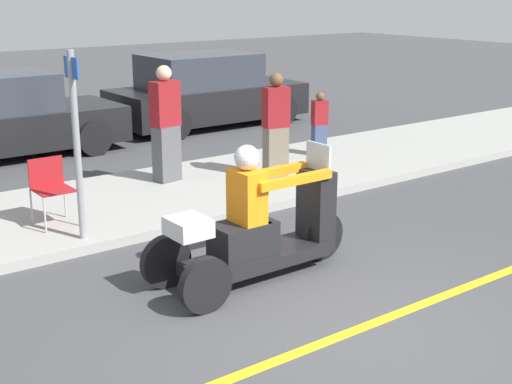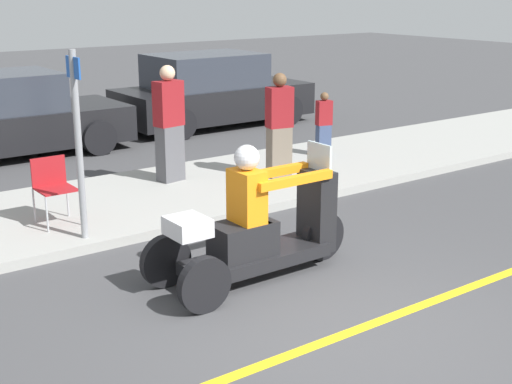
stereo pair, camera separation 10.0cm
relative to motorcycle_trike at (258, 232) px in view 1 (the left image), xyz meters
name	(u,v)px [view 1 (the left image)]	position (x,y,z in m)	size (l,w,h in m)	color
ground_plane	(356,330)	(-0.01, -1.50, -0.52)	(60.00, 60.00, 0.00)	#424244
lane_stripe	(356,330)	(-0.02, -1.50, -0.51)	(24.00, 0.12, 0.01)	gold
sidewalk_strip	(124,204)	(-0.01, 3.10, -0.46)	(28.00, 2.80, 0.12)	#9E9E99
motorcycle_trike	(258,232)	(0.00, 0.00, 0.00)	(2.36, 0.84, 1.46)	black
spectator_near_curb	(319,125)	(4.00, 3.51, 0.14)	(0.29, 0.22, 1.11)	#38476B
spectator_with_child	(166,126)	(0.99, 3.60, 0.45)	(0.45, 0.31, 1.75)	#515156
spectator_end_of_line	(276,127)	(2.47, 2.81, 0.38)	(0.42, 0.30, 1.61)	#726656
folding_chair_set_back	(50,184)	(-1.18, 2.71, 0.11)	(0.47, 0.47, 0.82)	#A5A8AD
parked_car_lot_center	(205,92)	(4.23, 7.52, 0.22)	(4.27, 2.06, 1.58)	black
street_sign	(76,139)	(-1.11, 1.95, 0.80)	(0.08, 0.36, 2.20)	gray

